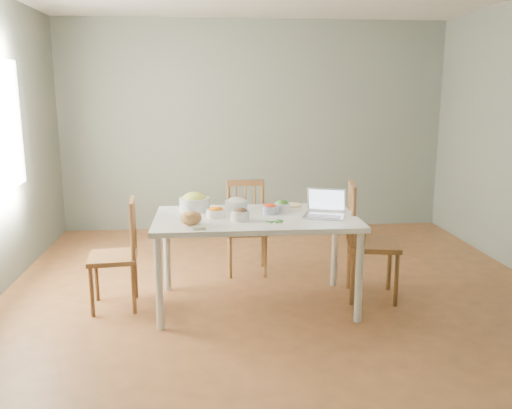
{
  "coord_description": "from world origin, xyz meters",
  "views": [
    {
      "loc": [
        -0.61,
        -4.5,
        1.81
      ],
      "look_at": [
        -0.22,
        -0.2,
        0.89
      ],
      "focal_mm": 37.42,
      "sensor_mm": 36.0,
      "label": 1
    }
  ],
  "objects": [
    {
      "name": "bowl_mushroom",
      "position": [
        -0.36,
        -0.33,
        0.84
      ],
      "size": [
        0.2,
        0.2,
        0.1
      ],
      "primitive_type": null,
      "rotation": [
        0.0,
        0.0,
        -0.39
      ],
      "color": "#452915",
      "rests_on": "dining_table"
    },
    {
      "name": "flatbread",
      "position": [
        0.14,
        0.18,
        0.79
      ],
      "size": [
        0.19,
        0.19,
        0.02
      ],
      "primitive_type": "cylinder",
      "rotation": [
        0.0,
        0.0,
        -0.07
      ],
      "color": "#C1B18A",
      "rests_on": "dining_table"
    },
    {
      "name": "chair_right",
      "position": [
        0.82,
        -0.1,
        0.52
      ],
      "size": [
        0.51,
        0.53,
        1.03
      ],
      "primitive_type": null,
      "rotation": [
        0.0,
        0.0,
        1.39
      ],
      "color": "#56321A",
      "rests_on": "floor"
    },
    {
      "name": "chair_far",
      "position": [
        -0.24,
        0.66,
        0.46
      ],
      "size": [
        0.41,
        0.39,
        0.92
      ],
      "primitive_type": null,
      "rotation": [
        0.0,
        0.0,
        -0.01
      ],
      "color": "#56321A",
      "rests_on": "floor"
    },
    {
      "name": "chair_left",
      "position": [
        -1.42,
        -0.13,
        0.47
      ],
      "size": [
        0.43,
        0.45,
        0.93
      ],
      "primitive_type": null,
      "rotation": [
        0.0,
        0.0,
        -1.48
      ],
      "color": "#56321A",
      "rests_on": "floor"
    },
    {
      "name": "bowl_carrot",
      "position": [
        -0.56,
        -0.2,
        0.83
      ],
      "size": [
        0.16,
        0.16,
        0.09
      ],
      "primitive_type": null,
      "rotation": [
        0.0,
        0.0,
        -0.05
      ],
      "color": "#D86D00",
      "rests_on": "dining_table"
    },
    {
      "name": "bowl_broccoli",
      "position": [
        0.02,
        -0.0,
        0.83
      ],
      "size": [
        0.18,
        0.18,
        0.09
      ],
      "primitive_type": null,
      "rotation": [
        0.0,
        0.0,
        -0.3
      ],
      "color": "#205420",
      "rests_on": "dining_table"
    },
    {
      "name": "bowl_redpep",
      "position": [
        -0.09,
        -0.1,
        0.83
      ],
      "size": [
        0.19,
        0.19,
        0.08
      ],
      "primitive_type": null,
      "rotation": [
        0.0,
        0.0,
        0.43
      ],
      "color": "red",
      "rests_on": "dining_table"
    },
    {
      "name": "laptop",
      "position": [
        0.33,
        -0.28,
        0.9
      ],
      "size": [
        0.41,
        0.39,
        0.22
      ],
      "primitive_type": null,
      "rotation": [
        0.0,
        0.0,
        -0.35
      ],
      "color": "silver",
      "rests_on": "dining_table"
    },
    {
      "name": "wall_front",
      "position": [
        0.0,
        -2.5,
        1.35
      ],
      "size": [
        5.0,
        0.0,
        2.7
      ],
      "primitive_type": "cube",
      "color": "slate",
      "rests_on": "ground"
    },
    {
      "name": "floor",
      "position": [
        0.0,
        0.0,
        0.0
      ],
      "size": [
        5.0,
        5.0,
        0.0
      ],
      "primitive_type": "cube",
      "color": "brown",
      "rests_on": "ground"
    },
    {
      "name": "bread_boule",
      "position": [
        -0.75,
        -0.44,
        0.84
      ],
      "size": [
        0.2,
        0.2,
        0.11
      ],
      "primitive_type": "ellipsoid",
      "rotation": [
        0.0,
        0.0,
        0.16
      ],
      "color": "#AF8149",
      "rests_on": "dining_table"
    },
    {
      "name": "wall_back",
      "position": [
        0.0,
        2.5,
        1.35
      ],
      "size": [
        5.0,
        0.0,
        2.7
      ],
      "primitive_type": "cube",
      "color": "slate",
      "rests_on": "ground"
    },
    {
      "name": "bowl_onion",
      "position": [
        -0.37,
        0.07,
        0.84
      ],
      "size": [
        0.25,
        0.25,
        0.11
      ],
      "primitive_type": null,
      "rotation": [
        0.0,
        0.0,
        -0.34
      ],
      "color": "silver",
      "rests_on": "dining_table"
    },
    {
      "name": "basil_bunch",
      "position": [
        -0.09,
        -0.4,
        0.8
      ],
      "size": [
        0.17,
        0.17,
        0.02
      ],
      "primitive_type": null,
      "color": "#14500F",
      "rests_on": "dining_table"
    },
    {
      "name": "bowl_squash",
      "position": [
        -0.74,
        0.07,
        0.86
      ],
      "size": [
        0.33,
        0.33,
        0.15
      ],
      "primitive_type": null,
      "rotation": [
        0.0,
        0.0,
        -0.26
      ],
      "color": "#D1D23E",
      "rests_on": "dining_table"
    },
    {
      "name": "butter_stick",
      "position": [
        -0.69,
        -0.6,
        0.8
      ],
      "size": [
        0.1,
        0.04,
        0.03
      ],
      "primitive_type": "cube",
      "rotation": [
        0.0,
        0.0,
        0.11
      ],
      "color": "beige",
      "rests_on": "dining_table"
    },
    {
      "name": "dining_table",
      "position": [
        -0.22,
        -0.2,
        0.39
      ],
      "size": [
        1.68,
        0.94,
        0.79
      ],
      "primitive_type": null,
      "color": "white",
      "rests_on": "floor"
    }
  ]
}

